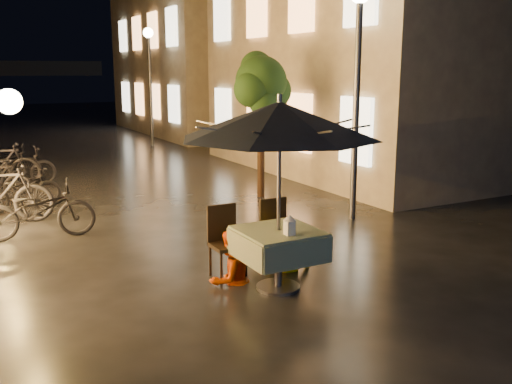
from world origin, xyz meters
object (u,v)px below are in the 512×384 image
streetlamp_near (358,60)px  patio_umbrella (279,120)px  bicycle_0 (38,210)px  person_yellow (287,222)px  table_lantern (289,224)px  cafe_table (278,244)px  person_orange (230,232)px

streetlamp_near → patio_umbrella: (-3.00, -2.38, -0.77)m
streetlamp_near → bicycle_0: 6.07m
streetlamp_near → bicycle_0: size_ratio=2.33×
patio_umbrella → person_yellow: (0.48, 0.57, -1.47)m
person_yellow → table_lantern: bearing=65.1°
cafe_table → streetlamp_near: bearing=38.4°
person_orange → person_yellow: bearing=167.7°
person_yellow → bicycle_0: size_ratio=0.74×
cafe_table → patio_umbrella: bearing=90.9°
cafe_table → person_yellow: person_yellow is taller
table_lantern → person_yellow: 0.99m
cafe_table → bicycle_0: (-2.37, 3.79, -0.11)m
cafe_table → patio_umbrella: 1.56m
patio_umbrella → bicycle_0: bearing=122.1°
patio_umbrella → person_yellow: size_ratio=1.83×
streetlamp_near → person_yellow: 3.83m
table_lantern → person_orange: bearing=118.3°
person_orange → bicycle_0: person_orange is taller
streetlamp_near → patio_umbrella: bearing=-141.6°
streetlamp_near → person_yellow: size_ratio=3.13×
cafe_table → patio_umbrella: (-0.00, 0.00, 1.56)m
cafe_table → person_yellow: (0.48, 0.57, 0.09)m
streetlamp_near → person_orange: (-3.43, -1.85, -2.24)m
streetlamp_near → person_orange: size_ratio=3.13×
person_orange → person_yellow: 0.90m
cafe_table → table_lantern: 0.42m
patio_umbrella → bicycle_0: (-2.37, 3.79, -1.67)m
person_yellow → bicycle_0: person_yellow is taller
cafe_table → person_orange: (-0.42, 0.53, 0.09)m
table_lantern → bicycle_0: (-2.37, 4.05, -0.44)m
person_orange → person_yellow: person_yellow is taller
person_orange → bicycle_0: 3.80m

